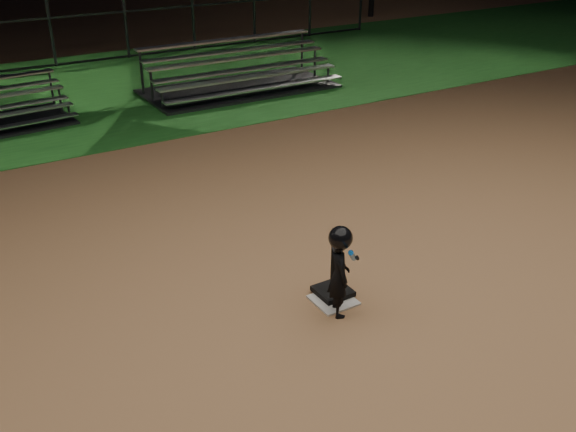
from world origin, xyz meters
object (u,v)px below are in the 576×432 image
Objects in this scene: home_plate at (333,300)px; bleacher_right at (239,81)px; batting_tee at (333,282)px; child_batter at (340,269)px.

bleacher_right is at bearing 69.65° from home_plate.
child_batter reaches higher than batting_tee.
bleacher_right reaches higher than home_plate.
home_plate is 8.95m from bleacher_right.
child_batter is (-0.15, -0.32, 0.39)m from batting_tee.
child_batter is (-0.09, -0.21, 0.55)m from home_plate.
home_plate is 0.42× the size of child_batter.
bleacher_right is (3.05, 8.28, 0.04)m from batting_tee.
child_batter is at bearing -112.48° from home_plate.
batting_tee reaches higher than home_plate.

